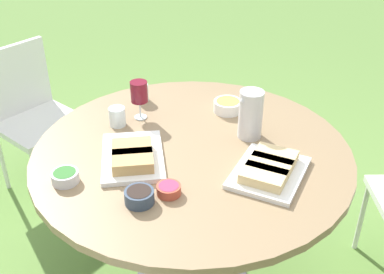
{
  "coord_description": "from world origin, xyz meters",
  "views": [
    {
      "loc": [
        0.95,
        1.42,
        1.88
      ],
      "look_at": [
        0.0,
        0.0,
        0.83
      ],
      "focal_mm": 45.0,
      "sensor_mm": 36.0,
      "label": 1
    }
  ],
  "objects": [
    {
      "name": "chair_near_left",
      "position": [
        0.35,
        -1.21,
        0.52
      ],
      "size": [
        0.54,
        0.53,
        0.89
      ],
      "color": "silver",
      "rests_on": "ground_plane"
    },
    {
      "name": "dining_table",
      "position": [
        0.0,
        0.0,
        0.66
      ],
      "size": [
        1.35,
        1.35,
        0.77
      ],
      "color": "#4C4C51",
      "rests_on": "ground_plane"
    },
    {
      "name": "bowl_olives",
      "position": [
        0.35,
        0.19,
        0.8
      ],
      "size": [
        0.11,
        0.11,
        0.05
      ],
      "color": "#334256",
      "rests_on": "dining_table"
    },
    {
      "name": "bowl_fries",
      "position": [
        -0.33,
        -0.19,
        0.8
      ],
      "size": [
        0.13,
        0.13,
        0.06
      ],
      "color": "white",
      "rests_on": "dining_table"
    },
    {
      "name": "bowl_salad",
      "position": [
        0.53,
        -0.08,
        0.79
      ],
      "size": [
        0.1,
        0.1,
        0.05
      ],
      "color": "silver",
      "rests_on": "dining_table"
    },
    {
      "name": "water_pitcher",
      "position": [
        -0.27,
        0.05,
        0.88
      ],
      "size": [
        0.11,
        0.1,
        0.22
      ],
      "color": "silver",
      "rests_on": "dining_table"
    },
    {
      "name": "cup_water_near",
      "position": [
        -0.04,
        -0.52,
        0.81
      ],
      "size": [
        0.07,
        0.07,
        0.09
      ],
      "color": "silver",
      "rests_on": "dining_table"
    },
    {
      "name": "platter_charcuterie",
      "position": [
        0.25,
        -0.05,
        0.8
      ],
      "size": [
        0.38,
        0.43,
        0.07
      ],
      "color": "white",
      "rests_on": "dining_table"
    },
    {
      "name": "bowl_dip_red",
      "position": [
        0.24,
        0.21,
        0.79
      ],
      "size": [
        0.09,
        0.09,
        0.04
      ],
      "color": "#B74733",
      "rests_on": "dining_table"
    },
    {
      "name": "wine_glass",
      "position": [
        0.05,
        -0.36,
        0.9
      ],
      "size": [
        0.08,
        0.08,
        0.18
      ],
      "color": "silver",
      "rests_on": "dining_table"
    },
    {
      "name": "platter_bread_main",
      "position": [
        -0.15,
        0.32,
        0.8
      ],
      "size": [
        0.41,
        0.39,
        0.06
      ],
      "color": "white",
      "rests_on": "dining_table"
    },
    {
      "name": "cup_water_far",
      "position": [
        0.17,
        -0.36,
        0.81
      ],
      "size": [
        0.08,
        0.08,
        0.09
      ],
      "color": "silver",
      "rests_on": "dining_table"
    }
  ]
}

